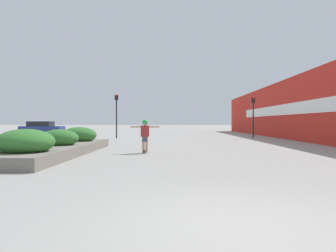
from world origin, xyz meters
name	(u,v)px	position (x,y,z in m)	size (l,w,h in m)	color
ground_plane	(234,226)	(0.00, 0.00, 0.00)	(300.00, 300.00, 0.00)	gray
building_wall_right	(289,109)	(8.80, 21.07, 2.52)	(0.67, 47.11, 5.03)	red
planter_box	(58,145)	(-5.84, 8.74, 0.46)	(2.14, 9.44, 1.20)	slate
skateboard	(145,151)	(-2.17, 9.72, 0.07)	(0.24, 0.61, 0.10)	black
skateboarder	(145,132)	(-2.17, 9.72, 0.97)	(1.35, 0.25, 1.45)	tan
car_center_left	(42,128)	(-15.07, 27.85, 0.80)	(4.40, 1.91, 1.52)	navy
traffic_light_left	(116,109)	(-5.90, 22.17, 2.59)	(0.28, 0.30, 3.84)	black
traffic_light_right	(253,111)	(6.30, 22.92, 2.46)	(0.28, 0.30, 3.63)	black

